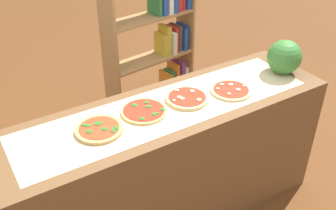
{
  "coord_description": "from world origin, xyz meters",
  "views": [
    {
      "loc": [
        -1.05,
        -1.7,
        2.23
      ],
      "look_at": [
        0.0,
        0.0,
        0.95
      ],
      "focal_mm": 41.74,
      "sensor_mm": 36.0,
      "label": 1
    }
  ],
  "objects_px": {
    "pizza_mushroom_2": "(187,98)",
    "pizza_mushroom_3": "(231,90)",
    "pizza_spinach_1": "(144,111)",
    "watermelon": "(284,57)",
    "bookshelf": "(161,52)",
    "pizza_spinach_0": "(99,129)"
  },
  "relations": [
    {
      "from": "pizza_spinach_0",
      "to": "bookshelf",
      "type": "bearing_deg",
      "value": 45.07
    },
    {
      "from": "pizza_mushroom_2",
      "to": "pizza_spinach_0",
      "type": "bearing_deg",
      "value": -178.31
    },
    {
      "from": "pizza_mushroom_2",
      "to": "pizza_mushroom_3",
      "type": "height_order",
      "value": "pizza_mushroom_2"
    },
    {
      "from": "pizza_mushroom_2",
      "to": "watermelon",
      "type": "distance_m",
      "value": 0.79
    },
    {
      "from": "pizza_mushroom_3",
      "to": "watermelon",
      "type": "height_order",
      "value": "watermelon"
    },
    {
      "from": "bookshelf",
      "to": "pizza_spinach_0",
      "type": "bearing_deg",
      "value": -134.93
    },
    {
      "from": "pizza_spinach_0",
      "to": "pizza_spinach_1",
      "type": "xyz_separation_m",
      "value": [
        0.3,
        0.03,
        -0.0
      ]
    },
    {
      "from": "pizza_spinach_0",
      "to": "pizza_spinach_1",
      "type": "bearing_deg",
      "value": 6.46
    },
    {
      "from": "pizza_mushroom_2",
      "to": "bookshelf",
      "type": "height_order",
      "value": "bookshelf"
    },
    {
      "from": "watermelon",
      "to": "bookshelf",
      "type": "bearing_deg",
      "value": 111.13
    },
    {
      "from": "watermelon",
      "to": "pizza_spinach_1",
      "type": "bearing_deg",
      "value": 176.72
    },
    {
      "from": "pizza_mushroom_2",
      "to": "pizza_spinach_1",
      "type": "bearing_deg",
      "value": 176.87
    },
    {
      "from": "pizza_spinach_1",
      "to": "bookshelf",
      "type": "distance_m",
      "value": 1.19
    },
    {
      "from": "pizza_mushroom_3",
      "to": "bookshelf",
      "type": "xyz_separation_m",
      "value": [
        0.09,
        1.04,
        -0.16
      ]
    },
    {
      "from": "pizza_mushroom_2",
      "to": "bookshelf",
      "type": "distance_m",
      "value": 1.06
    },
    {
      "from": "pizza_spinach_1",
      "to": "pizza_mushroom_2",
      "type": "height_order",
      "value": "pizza_mushroom_2"
    },
    {
      "from": "pizza_mushroom_2",
      "to": "watermelon",
      "type": "xyz_separation_m",
      "value": [
        0.78,
        -0.05,
        0.11
      ]
    },
    {
      "from": "pizza_spinach_0",
      "to": "pizza_mushroom_2",
      "type": "distance_m",
      "value": 0.6
    },
    {
      "from": "pizza_spinach_1",
      "to": "watermelon",
      "type": "distance_m",
      "value": 1.09
    },
    {
      "from": "pizza_spinach_1",
      "to": "pizza_mushroom_3",
      "type": "xyz_separation_m",
      "value": [
        0.6,
        -0.08,
        -0.0
      ]
    },
    {
      "from": "pizza_spinach_0",
      "to": "watermelon",
      "type": "xyz_separation_m",
      "value": [
        1.38,
        -0.03,
        0.11
      ]
    },
    {
      "from": "pizza_spinach_0",
      "to": "pizza_mushroom_2",
      "type": "bearing_deg",
      "value": 1.69
    }
  ]
}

